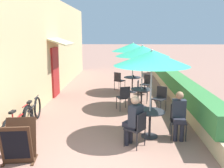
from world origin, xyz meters
TOP-DOWN VIEW (x-y plane):
  - cafe_facade_wall at (-2.54, 6.89)m, footprint 0.98×14.04m
  - planter_hedge at (2.75, 6.92)m, footprint 0.60×13.04m
  - patio_table_near at (1.22, 2.01)m, footprint 0.77×0.77m
  - patio_umbrella_near at (1.22, 2.01)m, footprint 1.91×1.91m
  - cafe_chair_near_left at (0.86, 1.37)m, footprint 0.56×0.56m
  - seated_patron_near_left at (0.77, 1.44)m, footprint 0.51×0.49m
  - cafe_chair_near_right at (1.95, 2.01)m, footprint 0.44×0.44m
  - seated_patron_near_right at (1.94, 1.90)m, footprint 0.36×0.43m
  - cafe_chair_near_back at (0.85, 2.64)m, footprint 0.53×0.53m
  - patio_table_mid at (1.20, 4.64)m, footprint 0.77×0.77m
  - patio_umbrella_mid at (1.20, 4.64)m, footprint 1.91×1.91m
  - cafe_chair_mid_left at (1.23, 5.37)m, footprint 0.45×0.45m
  - cafe_chair_mid_right at (0.56, 4.30)m, footprint 0.52×0.52m
  - cafe_chair_mid_back at (1.82, 4.25)m, footprint 0.56×0.56m
  - coffee_cup_mid at (1.31, 4.63)m, footprint 0.07×0.07m
  - patio_table_far at (0.97, 7.14)m, footprint 0.77×0.77m
  - patio_umbrella_far at (0.97, 7.14)m, footprint 1.91×1.91m
  - cafe_chair_far_left at (0.34, 7.51)m, footprint 0.56×0.56m
  - cafe_chair_far_right at (1.60, 6.78)m, footprint 0.56×0.56m
  - coffee_cup_far at (1.02, 7.20)m, footprint 0.07×0.07m
  - bicycle_leaning at (-2.20, 1.84)m, footprint 0.15×1.79m
  - bicycle_second at (-2.16, 2.79)m, footprint 0.21×1.78m
  - menu_board at (-1.69, 0.60)m, footprint 0.71×0.70m

SIDE VIEW (x-z plane):
  - bicycle_second at x=-2.16m, z-range -0.03..0.76m
  - bicycle_leaning at x=-2.20m, z-range -0.03..0.78m
  - menu_board at x=-1.69m, z-range -0.01..0.88m
  - patio_table_near at x=1.22m, z-range 0.16..0.86m
  - patio_table_mid at x=1.20m, z-range 0.16..0.86m
  - patio_table_far at x=0.97m, z-range 0.16..0.86m
  - cafe_chair_near_left at x=0.86m, z-range 0.08..0.95m
  - cafe_chair_near_right at x=1.95m, z-range 0.08..0.95m
  - cafe_chair_near_back at x=0.85m, z-range 0.08..0.95m
  - cafe_chair_mid_left at x=1.23m, z-range 0.08..0.95m
  - cafe_chair_mid_right at x=0.56m, z-range 0.08..0.95m
  - cafe_chair_mid_back at x=1.82m, z-range 0.08..0.95m
  - cafe_chair_far_left at x=0.34m, z-range 0.08..0.95m
  - cafe_chair_far_right at x=1.60m, z-range 0.08..0.95m
  - planter_hedge at x=2.75m, z-range 0.03..1.04m
  - seated_patron_near_left at x=0.77m, z-range 0.06..1.31m
  - seated_patron_near_right at x=1.94m, z-range 0.06..1.31m
  - coffee_cup_mid at x=1.31m, z-range 0.70..0.79m
  - coffee_cup_far at x=1.02m, z-range 0.70..0.79m
  - patio_umbrella_near at x=1.22m, z-range 0.92..3.22m
  - patio_umbrella_mid at x=1.20m, z-range 0.92..3.22m
  - patio_umbrella_far at x=0.97m, z-range 0.92..3.22m
  - cafe_facade_wall at x=-2.54m, z-range -0.01..4.19m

